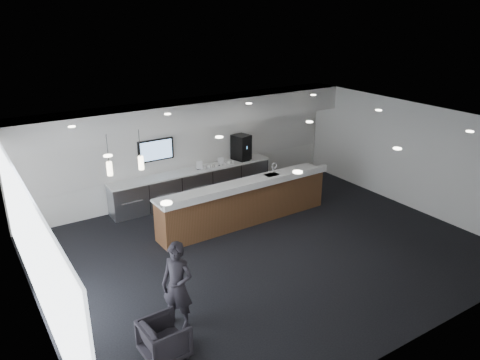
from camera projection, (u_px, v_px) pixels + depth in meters
ground at (264, 250)px, 11.15m from camera, size 10.00×10.00×0.00m
ceiling at (267, 128)px, 10.09m from camera, size 10.00×8.00×0.02m
back_wall at (186, 149)px, 13.77m from camera, size 10.00×0.02×3.00m
left_wall at (31, 251)px, 8.09m from camera, size 0.02×8.00×3.00m
right_wall at (410, 156)px, 13.15m from camera, size 0.02×8.00×3.00m
soffit_bulkhead at (192, 113)px, 13.01m from camera, size 10.00×0.90×0.70m
alcove_panel at (187, 146)px, 13.71m from camera, size 9.80×0.06×1.40m
window_blinds_wall at (34, 250)px, 8.11m from camera, size 0.04×7.36×2.55m
back_credenza at (193, 185)px, 13.85m from camera, size 5.06×0.66×0.95m
wall_tv at (156, 150)px, 13.13m from camera, size 1.05×0.08×0.62m
pendant_left at (151, 170)px, 9.77m from camera, size 0.12×0.12×0.30m
pendant_right at (118, 176)px, 9.42m from camera, size 0.12×0.12×0.30m
ceiling_can_lights at (267, 129)px, 10.10m from camera, size 7.00×5.00×0.02m
service_counter at (245, 202)px, 12.39m from camera, size 5.00×0.92×1.49m
coffee_machine at (241, 147)px, 14.46m from camera, size 0.56×0.63×0.78m
info_sign_left at (200, 165)px, 13.68m from camera, size 0.18×0.08×0.25m
info_sign_right at (221, 161)px, 14.02m from camera, size 0.19×0.05×0.25m
armchair at (164, 339)px, 7.71m from camera, size 0.76×0.74×0.66m
lounge_guest at (178, 286)px, 8.27m from camera, size 0.68×0.73×1.67m
cup_0 at (233, 162)px, 14.23m from camera, size 0.09×0.09×0.08m
cup_1 at (229, 163)px, 14.16m from camera, size 0.12×0.12×0.08m
cup_2 at (225, 163)px, 14.09m from camera, size 0.11×0.11×0.08m
cup_3 at (221, 164)px, 14.02m from camera, size 0.11×0.11×0.08m
cup_4 at (217, 165)px, 13.95m from camera, size 0.12×0.12×0.08m
cup_5 at (213, 166)px, 13.87m from camera, size 0.10×0.10×0.08m
cup_6 at (209, 167)px, 13.80m from camera, size 0.12×0.12×0.08m
cup_7 at (205, 168)px, 13.73m from camera, size 0.10×0.10×0.08m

